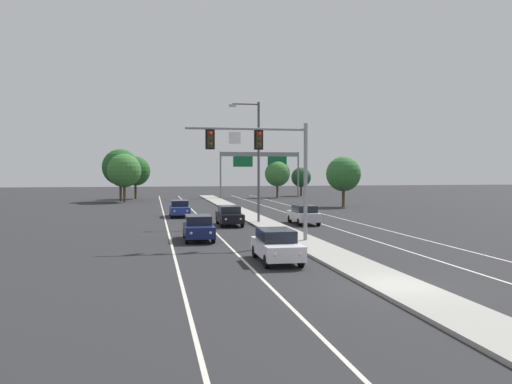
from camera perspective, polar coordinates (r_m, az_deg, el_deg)
name	(u,v)px	position (r m, az deg, el deg)	size (l,w,h in m)	color
ground_plane	(399,288)	(20.96, 15.12, -10.00)	(260.00, 260.00, 0.00)	#28282B
median_island	(283,232)	(37.73, 2.93, -4.32)	(2.40, 110.00, 0.15)	#9E9B93
lane_stripe_oncoming_center	(207,224)	(43.81, -5.29, -3.50)	(0.14, 100.00, 0.01)	silver
lane_stripe_receding_center	(316,222)	(45.72, 6.53, -3.26)	(0.14, 100.00, 0.01)	silver
edge_stripe_left	(167,225)	(43.60, -9.62, -3.55)	(0.14, 100.00, 0.01)	silver
edge_stripe_right	(353,222)	(46.82, 10.39, -3.15)	(0.14, 100.00, 0.01)	silver
overhead_signal_mast	(268,156)	(32.08, 1.28, 3.93)	(7.47, 0.44, 7.20)	gray
street_lamp_median	(256,154)	(44.23, 0.00, 4.08)	(2.58, 0.28, 10.00)	#4C4C51
car_oncoming_white	(277,245)	(25.81, 2.23, -5.75)	(1.86, 4.49, 1.58)	silver
car_oncoming_navy	(198,227)	(33.97, -6.23, -3.81)	(1.88, 4.50, 1.58)	#141E4C
car_oncoming_black	(229,215)	(42.80, -2.88, -2.53)	(1.85, 4.48, 1.58)	black
car_oncoming_blue	(180,208)	(51.31, -8.24, -1.74)	(1.83, 4.48, 1.58)	navy
car_receding_silver	(304,214)	(43.95, 5.18, -2.41)	(1.82, 4.47, 1.58)	#B7B7BC
highway_sign_gantry	(260,160)	(86.62, 0.43, 3.47)	(13.28, 0.42, 7.50)	gray
tree_far_right_a	(277,174)	(86.91, 2.32, 1.97)	(4.14, 4.14, 5.99)	#4C3823
tree_far_left_c	(124,171)	(75.74, -14.02, 2.25)	(4.68, 4.68, 6.78)	#4C3823
tree_far_left_b	(135,171)	(84.71, -12.88, 2.21)	(4.61, 4.61, 6.67)	#4C3823
tree_far_right_c	(343,174)	(65.47, 9.41, 1.93)	(4.25, 4.25, 6.15)	#4C3823
tree_far_left_a	(120,167)	(78.49, -14.41, 2.60)	(5.20, 5.20, 7.53)	#4C3823
tree_far_right_b	(301,177)	(92.84, 4.89, 1.59)	(3.45, 3.45, 5.00)	#4C3823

